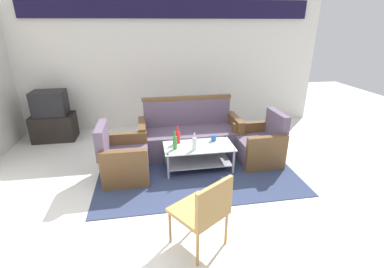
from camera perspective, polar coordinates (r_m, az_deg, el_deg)
ground_plane at (r=3.77m, az=1.36°, el=-13.72°), size 14.00×14.00×0.00m
wall_back at (r=6.13m, az=-4.07°, el=15.20°), size 6.52×0.19×2.80m
rug at (r=4.52m, az=0.70°, el=-7.07°), size 3.06×2.14×0.01m
couch at (r=4.98m, az=-0.48°, el=-0.21°), size 1.81×0.77×0.96m
armchair_left at (r=4.28m, az=-14.05°, el=-5.25°), size 0.70×0.76×0.85m
armchair_right at (r=4.77m, az=13.89°, el=-2.33°), size 0.72×0.78×0.85m
coffee_table at (r=4.40m, az=1.34°, el=-4.00°), size 1.10×0.60×0.40m
bottle_clear at (r=4.15m, az=0.50°, el=-1.99°), size 0.07×0.07×0.27m
bottle_green at (r=4.19m, az=-3.58°, el=-1.71°), size 0.06×0.06×0.29m
bottle_red at (r=4.39m, az=-3.00°, el=-0.59°), size 0.08×0.08×0.28m
cup at (r=4.50m, az=4.52°, el=-0.81°), size 0.08×0.08×0.10m
tv_stand at (r=6.18m, az=-26.71°, el=1.29°), size 0.80×0.50×0.52m
television at (r=6.04m, az=-27.51°, el=5.73°), size 0.60×0.45×0.48m
wicker_chair at (r=2.82m, az=2.65°, el=-15.30°), size 0.67×0.67×0.84m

